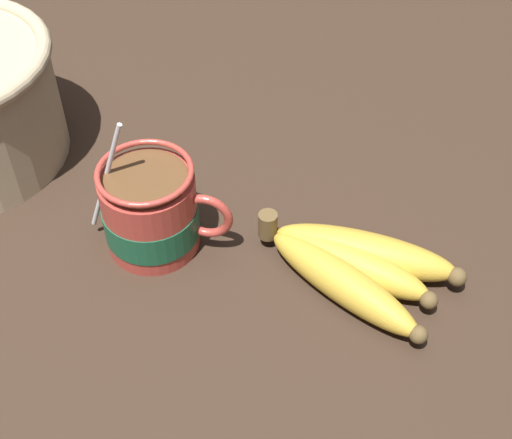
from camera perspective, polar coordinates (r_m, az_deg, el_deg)
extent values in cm
cube|color=#332319|center=(75.54, -2.87, -3.68)|extent=(129.44, 129.44, 3.02)
cylinder|color=#B23D33|center=(73.19, -8.44, 0.61)|extent=(9.64, 9.64, 8.96)
cylinder|color=#195638|center=(73.89, -8.36, 0.07)|extent=(9.84, 9.84, 3.49)
torus|color=#B23D33|center=(71.45, -4.07, 0.27)|extent=(5.68, 0.90, 5.68)
cylinder|color=brown|center=(70.03, -8.84, 3.23)|extent=(8.44, 8.44, 0.40)
torus|color=#B23D33|center=(69.42, -8.93, 3.78)|extent=(9.64, 9.64, 0.60)
cylinder|color=silver|center=(71.69, -11.93, 3.30)|extent=(5.33, 0.50, 14.18)
ellipsoid|color=silver|center=(75.79, -9.42, -0.80)|extent=(3.00, 2.00, 0.80)
cylinder|color=brown|center=(73.34, 0.95, -0.44)|extent=(2.00, 2.00, 3.00)
ellipsoid|color=gold|center=(70.05, 6.91, -5.00)|extent=(17.11, 12.87, 3.93)
sphere|color=brown|center=(67.54, 12.87, -8.96)|extent=(1.77, 1.77, 1.77)
ellipsoid|color=gold|center=(71.46, 7.47, -3.71)|extent=(17.05, 9.29, 3.92)
sphere|color=brown|center=(70.16, 13.66, -6.29)|extent=(1.77, 1.77, 1.77)
ellipsoid|color=gold|center=(72.63, 8.68, -2.60)|extent=(18.80, 6.38, 4.28)
sphere|color=brown|center=(72.73, 15.79, -4.19)|extent=(1.92, 1.92, 1.92)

